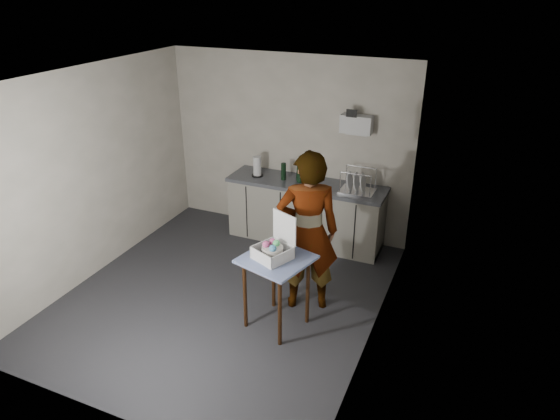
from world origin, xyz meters
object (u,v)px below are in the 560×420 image
at_px(standing_man, 308,232).
at_px(soap_bottle, 301,171).
at_px(side_table, 276,267).
at_px(soda_can, 312,180).
at_px(dish_rack, 357,187).
at_px(bakery_box, 274,249).
at_px(kitchen_counter, 306,214).
at_px(paper_towel, 257,167).
at_px(dark_bottle, 284,172).

height_order(standing_man, soap_bottle, standing_man).
distance_m(side_table, soda_can, 1.95).
xyz_separation_m(standing_man, dish_rack, (0.17, 1.42, 0.03)).
relative_size(standing_man, soap_bottle, 5.78).
height_order(standing_man, bakery_box, standing_man).
distance_m(kitchen_counter, soap_bottle, 0.65).
distance_m(soda_can, paper_towel, 0.83).
distance_m(dish_rack, bakery_box, 1.94).
distance_m(dark_bottle, paper_towel, 0.40).
relative_size(paper_towel, bakery_box, 0.62).
relative_size(dark_bottle, dish_rack, 0.54).
bearing_deg(paper_towel, soap_bottle, 2.59).
bearing_deg(standing_man, dark_bottle, -82.20).
xyz_separation_m(standing_man, bakery_box, (-0.19, -0.49, 0.00)).
height_order(standing_man, paper_towel, standing_man).
distance_m(soda_can, bakery_box, 1.94).
distance_m(paper_towel, bakery_box, 2.21).
bearing_deg(bakery_box, soap_bottle, 126.73).
bearing_deg(kitchen_counter, bakery_box, -79.25).
distance_m(soap_bottle, paper_towel, 0.65).
bearing_deg(dark_bottle, soap_bottle, 3.09).
bearing_deg(side_table, dark_bottle, 126.54).
relative_size(side_table, soap_bottle, 2.58).
bearing_deg(standing_man, soap_bottle, -90.11).
height_order(side_table, paper_towel, paper_towel).
height_order(dark_bottle, dish_rack, dish_rack).
xyz_separation_m(side_table, dark_bottle, (-0.74, 1.93, 0.29)).
height_order(dish_rack, bakery_box, bakery_box).
relative_size(standing_man, dish_rack, 4.23).
relative_size(soap_bottle, soda_can, 2.43).
bearing_deg(side_table, kitchen_counter, 117.24).
bearing_deg(soda_can, dish_rack, -0.51).
relative_size(side_table, dark_bottle, 3.50).
distance_m(standing_man, dark_bottle, 1.70).
xyz_separation_m(standing_man, soda_can, (-0.47, 1.43, 0.03)).
height_order(soda_can, paper_towel, paper_towel).
bearing_deg(bakery_box, paper_towel, 143.58).
bearing_deg(soap_bottle, soda_can, -9.26).
distance_m(standing_man, soap_bottle, 1.60).
xyz_separation_m(soda_can, dish_rack, (0.64, -0.01, 0.00)).
xyz_separation_m(standing_man, paper_towel, (-1.30, 1.43, 0.10)).
xyz_separation_m(standing_man, soap_bottle, (-0.65, 1.46, 0.12)).
bearing_deg(side_table, soda_can, 114.86).
distance_m(soap_bottle, bakery_box, 2.00).
height_order(kitchen_counter, bakery_box, bakery_box).
bearing_deg(soda_can, side_table, -80.81).
bearing_deg(side_table, bakery_box, -160.37).
bearing_deg(kitchen_counter, side_table, -78.43).
height_order(paper_towel, dish_rack, dish_rack).
distance_m(soda_can, dark_bottle, 0.43).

